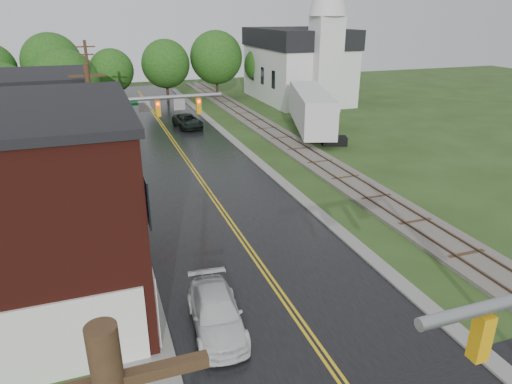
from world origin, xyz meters
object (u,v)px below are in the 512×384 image
utility_pole_b (96,145)px  semi_trailer (311,108)px  pickup_white (216,313)px  tree_left_e (68,84)px  traffic_signal_far (147,117)px  suv_dark (188,121)px  tree_left_c (3,100)px  church (301,57)px  utility_pole_c (90,87)px

utility_pole_b → semi_trailer: bearing=37.2°
pickup_white → semi_trailer: (16.94, 26.75, 1.81)m
tree_left_e → pickup_white: tree_left_e is taller
traffic_signal_far → semi_trailer: traffic_signal_far is taller
suv_dark → traffic_signal_far: bearing=-115.6°
tree_left_c → utility_pole_b: bearing=-68.5°
utility_pole_b → semi_trailer: size_ratio=0.65×
suv_dark → semi_trailer: (11.33, -6.16, 1.79)m
traffic_signal_far → tree_left_e: bearing=105.9°
tree_left_e → semi_trailer: (22.59, -8.31, -2.34)m
church → tree_left_e: bearing=-164.8°
semi_trailer → utility_pole_b: bearing=-142.8°
traffic_signal_far → utility_pole_c: (-3.33, 17.00, -0.25)m
traffic_signal_far → utility_pole_c: utility_pole_c is taller
church → tree_left_c: bearing=-157.8°
traffic_signal_far → utility_pole_c: size_ratio=0.82×
tree_left_c → suv_dark: 17.15m
traffic_signal_far → suv_dark: 18.27m
traffic_signal_far → pickup_white: 16.73m
utility_pole_b → suv_dark: bearing=67.0°
tree_left_e → utility_pole_c: bearing=-42.8°
tree_left_e → semi_trailer: 24.18m
pickup_white → church: bearing=66.3°
church → pickup_white: bearing=-118.4°
tree_left_c → pickup_white: 31.19m
traffic_signal_far → suv_dark: traffic_signal_far is taller
utility_pole_b → semi_trailer: utility_pole_b is taller
traffic_signal_far → pickup_white: traffic_signal_far is taller
tree_left_c → tree_left_e: (5.00, 6.00, 0.30)m
traffic_signal_far → tree_left_e: 19.65m
tree_left_c → suv_dark: (16.27, 3.85, -3.83)m
tree_left_e → tree_left_c: bearing=-129.8°
tree_left_c → tree_left_e: tree_left_e is taller
traffic_signal_far → tree_left_e: tree_left_e is taller
church → utility_pole_b: bearing=-130.2°
traffic_signal_far → utility_pole_b: 6.01m
traffic_signal_far → suv_dark: (5.89, 16.75, -4.29)m
utility_pole_b → tree_left_c: 19.24m
traffic_signal_far → suv_dark: bearing=70.6°
tree_left_c → pickup_white: tree_left_c is taller
utility_pole_b → suv_dark: (9.22, 21.75, -4.03)m
utility_pole_b → traffic_signal_far: bearing=56.3°
church → semi_trailer: church is taller
utility_pole_b → tree_left_e: size_ratio=1.10×
church → utility_pole_c: bearing=-160.0°
traffic_signal_far → semi_trailer: bearing=31.6°
utility_pole_c → tree_left_c: size_ratio=1.18×
tree_left_e → semi_trailer: tree_left_e is taller
traffic_signal_far → tree_left_c: bearing=128.8°
pickup_white → semi_trailer: semi_trailer is taller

